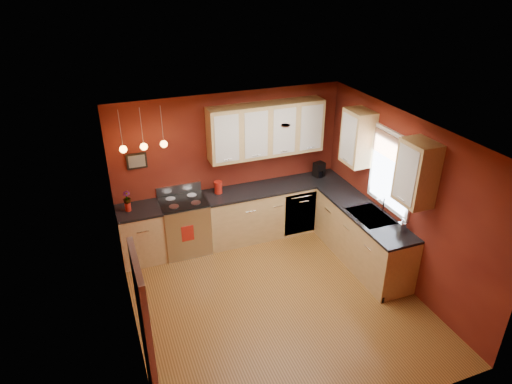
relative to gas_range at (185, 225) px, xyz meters
name	(u,v)px	position (x,y,z in m)	size (l,w,h in m)	color
floor	(276,301)	(0.92, -1.80, -0.48)	(4.20, 4.20, 0.00)	#99652C
ceiling	(281,134)	(0.92, -1.80, 2.12)	(4.00, 4.20, 0.02)	silver
wall_back	(230,166)	(0.92, 0.30, 0.82)	(4.00, 0.02, 2.60)	maroon
wall_front	(365,332)	(0.92, -3.90, 0.82)	(4.00, 0.02, 2.60)	maroon
wall_left	(126,257)	(-1.08, -1.80, 0.82)	(0.02, 4.20, 2.60)	maroon
wall_right	(402,201)	(2.92, -1.80, 0.82)	(0.02, 4.20, 2.60)	maroon
base_cabinets_back_left	(142,235)	(-0.73, 0.00, -0.03)	(0.70, 0.60, 0.90)	tan
base_cabinets_back_right	(275,210)	(1.65, 0.00, -0.03)	(2.54, 0.60, 0.90)	tan
base_cabinets_right	(362,237)	(2.62, -1.35, -0.03)	(0.60, 2.10, 0.90)	tan
counter_back_left	(138,210)	(-0.73, 0.00, 0.44)	(0.70, 0.62, 0.04)	black
counter_back_right	(275,187)	(1.65, 0.00, 0.44)	(2.54, 0.62, 0.04)	black
counter_right	(365,212)	(2.62, -1.35, 0.44)	(0.62, 2.10, 0.04)	black
gas_range	(185,225)	(0.00, 0.00, 0.00)	(0.76, 0.64, 1.11)	#B4B4B9
dishwasher_front	(300,214)	(2.02, -0.29, -0.03)	(0.60, 0.02, 0.80)	#B4B4B9
sink	(370,217)	(2.62, -1.50, 0.43)	(0.50, 0.70, 0.33)	#9A999F
window	(392,169)	(2.89, -1.50, 1.21)	(0.06, 1.02, 1.22)	white
door_left_wall	(147,342)	(-1.05, -3.00, 0.54)	(0.12, 0.82, 2.05)	white
upper_cabinets_back	(266,130)	(1.52, 0.12, 1.47)	(2.00, 0.35, 0.90)	tan
upper_cabinets_right	(385,154)	(2.75, -1.48, 1.47)	(0.35, 1.95, 0.90)	tan
wall_picture	(137,161)	(-0.63, 0.28, 1.17)	(0.32, 0.03, 0.26)	black
pendant_lights	(144,146)	(-0.53, -0.05, 1.53)	(0.71, 0.11, 0.66)	#9A999F
red_canister	(218,187)	(0.63, 0.09, 0.57)	(0.14, 0.14, 0.21)	#B21F13
red_vase	(128,207)	(-0.88, 0.01, 0.53)	(0.09, 0.09, 0.15)	#B21F13
flowers	(127,198)	(-0.88, 0.01, 0.69)	(0.12, 0.12, 0.21)	#B21F13
coffee_maker	(319,170)	(2.55, 0.08, 0.58)	(0.21, 0.21, 0.26)	black
soap_pump	(402,225)	(2.78, -2.05, 0.57)	(0.10, 0.10, 0.21)	silver
dish_towel	(188,234)	(-0.03, -0.33, 0.04)	(0.20, 0.01, 0.27)	#B21F13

